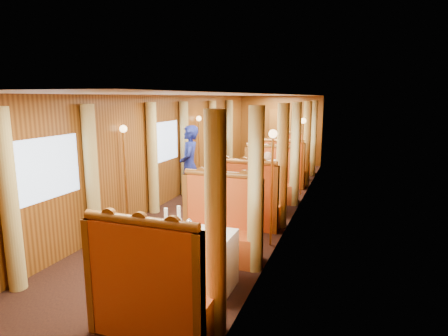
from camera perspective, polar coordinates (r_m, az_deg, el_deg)
The scene contains 48 objects.
floor at distance 8.44m, azimuth 0.33°, elevation -6.14°, with size 3.00×12.00×0.01m, color black, non-canonical shape.
ceiling at distance 8.07m, azimuth 0.35°, elevation 11.09°, with size 3.00×12.00×0.01m, color silver, non-canonical shape.
wall_far at distance 13.93m, azimuth 8.54°, elevation 5.70°, with size 3.00×2.50×0.01m, color brown, non-canonical shape.
wall_left at distance 8.77m, azimuth -8.96°, elevation 2.74°, with size 12.00×2.50×0.01m, color brown, non-canonical shape.
wall_right at distance 7.81m, azimuth 10.80°, elevation 1.69°, with size 12.00×2.50×0.01m, color brown, non-canonical shape.
doorway_far at distance 13.93m, azimuth 8.49°, elevation 4.67°, with size 0.80×0.04×2.00m, color #915821.
table_near at distance 5.00m, azimuth -4.93°, elevation -13.89°, with size 1.05×0.72×0.75m, color white.
banquette_near_fwd at distance 4.18m, azimuth -11.01°, elevation -18.59°, with size 1.30×0.55×1.34m.
banquette_near_aft at distance 5.85m, azimuth -0.77°, elevation -9.58°, with size 1.30×0.55×1.34m.
table_mid at distance 8.13m, azimuth 5.35°, elevation -4.10°, with size 1.05×0.72×0.75m, color white.
banquette_mid_fwd at distance 7.17m, azimuth 3.34°, elevation -5.71°, with size 1.30×0.55×1.34m.
banquette_mid_aft at distance 9.08m, azimuth 6.93°, elevation -2.24°, with size 1.30×0.55×1.34m.
table_far at distance 11.48m, azimuth 9.67°, elevation 0.18°, with size 1.05×0.72×0.75m, color white.
banquette_far_fwd at distance 10.49m, azimuth 8.71°, elevation -0.52°, with size 1.30×0.55×1.34m.
banquette_far_aft at distance 12.45m, azimuth 10.49°, elevation 1.21°, with size 1.30×0.55×1.34m.
tea_tray at distance 4.88m, azimuth -6.24°, elevation -9.70°, with size 0.34×0.26×0.01m, color silver.
teapot_left at distance 4.79m, azimuth -7.59°, elevation -9.29°, with size 0.18×0.14×0.15m, color silver, non-canonical shape.
teapot_right at distance 4.73m, azimuth -5.57°, elevation -9.76°, with size 0.14×0.10×0.11m, color silver, non-canonical shape.
teapot_back at distance 4.94m, azimuth -5.29°, elevation -8.79°, with size 0.14×0.11×0.12m, color silver, non-canonical shape.
fruit_plate at distance 4.59m, azimuth -1.87°, elevation -10.80°, with size 0.21×0.21×0.05m.
cup_inboard at distance 5.07m, azimuth -8.81°, elevation -7.80°, with size 0.08×0.08×0.26m.
cup_outboard at distance 5.14m, azimuth -6.88°, elevation -7.48°, with size 0.08×0.08×0.26m.
rose_vase_mid at distance 7.96m, azimuth 5.55°, elevation -0.35°, with size 0.06×0.06×0.36m.
rose_vase_far at distance 11.35m, azimuth 9.82°, elevation 2.89°, with size 0.06×0.06×0.36m.
window_left_near at distance 5.93m, azimuth -25.17°, elevation -0.04°, with size 1.20×0.90×0.01m, color #95ADCF, non-canonical shape.
curtain_left_near_a at distance 5.40m, azimuth -29.93°, elevation -4.45°, with size 0.22×0.22×2.35m, color tan.
curtain_left_near_b at distance 6.48m, azimuth -19.50°, elevation -1.26°, with size 0.22×0.22×2.35m, color tan.
window_right_near at distance 4.40m, azimuth 3.59°, elevation -2.48°, with size 1.20×0.90×0.01m, color #95ADCF, non-canonical shape.
curtain_right_near_a at distance 3.80m, azimuth -1.29°, elevation -8.95°, with size 0.22×0.22×2.35m, color tan.
curtain_right_near_b at distance 5.23m, azimuth 4.82°, elevation -3.47°, with size 0.22×0.22×2.35m, color tan.
window_left_mid at distance 8.74m, azimuth -8.92°, elevation 4.03°, with size 1.20×0.90×0.01m, color #95ADCF, non-canonical shape.
curtain_left_mid_a at distance 8.05m, azimuth -10.84°, elevation 1.42°, with size 0.22×0.22×2.35m, color tan.
curtain_left_mid_b at distance 9.41m, azimuth -6.05°, elevation 2.90°, with size 0.22×0.22×2.35m, color tan.
window_right_mid at distance 7.78m, azimuth 10.74°, elevation 3.15°, with size 1.20×0.90×0.01m, color #95ADCF, non-canonical shape.
curtain_right_mid_a at distance 7.08m, azimuth 8.84°, elevation 0.21°, with size 0.22×0.22×2.35m, color tan.
curtain_right_mid_b at distance 8.60m, azimuth 10.80°, elevation 2.01°, with size 0.22×0.22×2.35m, color tan.
window_left_far at distance 11.91m, azimuth -0.86°, elevation 5.94°, with size 1.20×0.90×0.01m, color #95ADCF, non-canonical shape.
curtain_left_far_a at distance 11.18m, azimuth -1.75°, elevation 4.20°, with size 0.22×0.22×2.35m, color tan.
curtain_left_far_b at distance 12.64m, azimuth 0.83°, elevation 4.97°, with size 0.22×0.22×2.35m, color tan.
window_right_far at distance 11.23m, azimuth 13.55°, elevation 5.34°, with size 1.20×0.90×0.01m, color #95ADCF, non-canonical shape.
curtain_right_far_a at distance 10.50m, azimuth 12.45°, elevation 3.52°, with size 0.22×0.22×2.35m, color tan.
curtain_right_far_b at distance 12.04m, azimuth 13.40°, elevation 4.38°, with size 0.22×0.22×2.35m, color tan.
sconce_left_fore at distance 7.22m, azimuth -14.91°, elevation 1.87°, with size 0.14×0.14×1.95m.
sconce_right_fore at distance 6.10m, azimuth 7.36°, elevation 0.56°, with size 0.14×0.14×1.95m.
sconce_left_aft at distance 10.27m, azimuth -3.83°, elevation 4.77°, with size 0.14×0.14×1.95m.
sconce_right_aft at distance 9.52m, azimuth 11.88°, elevation 4.08°, with size 0.14×0.14×1.95m.
steward at distance 8.54m, azimuth -5.27°, elevation 0.35°, with size 0.67×0.44×1.83m, color navy.
passenger at distance 8.76m, azimuth 6.60°, elevation -0.58°, with size 0.40×0.44×0.76m.
Camera 1 is at (2.66, -7.62, 2.46)m, focal length 30.00 mm.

